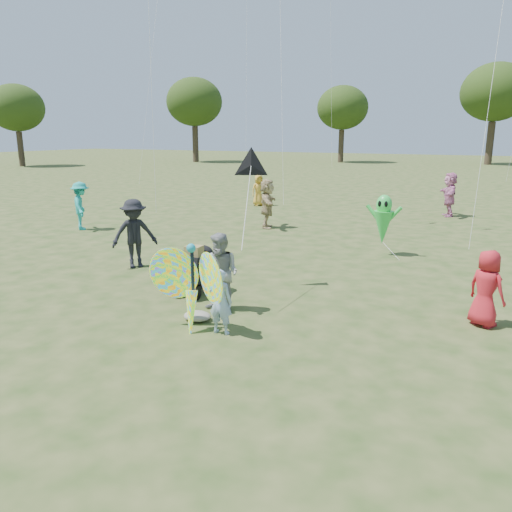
% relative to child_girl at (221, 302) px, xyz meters
% --- Properties ---
extents(ground, '(160.00, 160.00, 0.00)m').
position_rel_child_girl_xyz_m(ground, '(0.21, -0.15, -0.58)').
color(ground, '#51592B').
rests_on(ground, ground).
extents(child_girl, '(0.45, 0.32, 1.17)m').
position_rel_child_girl_xyz_m(child_girl, '(0.00, 0.00, 0.00)').
color(child_girl, '#96B3D5').
rests_on(child_girl, ground).
extents(adult_man, '(0.82, 0.67, 1.56)m').
position_rel_child_girl_xyz_m(adult_man, '(-0.55, 0.97, 0.20)').
color(adult_man, gray).
rests_on(adult_man, ground).
extents(grey_bag, '(0.53, 0.43, 0.17)m').
position_rel_child_girl_xyz_m(grey_bag, '(-0.72, 0.34, -0.50)').
color(grey_bag, gray).
rests_on(grey_bag, ground).
extents(crowd_a, '(0.82, 0.75, 1.41)m').
position_rel_child_girl_xyz_m(crowd_a, '(4.09, 2.46, 0.12)').
color(crowd_a, red).
rests_on(crowd_a, ground).
extents(crowd_b, '(1.26, 1.30, 1.79)m').
position_rel_child_girl_xyz_m(crowd_b, '(-4.25, 2.87, 0.31)').
color(crowd_b, black).
rests_on(crowd_b, ground).
extents(crowd_d, '(1.10, 1.74, 1.79)m').
position_rel_child_girl_xyz_m(crowd_d, '(-3.56, 9.46, 0.31)').
color(crowd_d, tan).
rests_on(crowd_d, ground).
extents(crowd_g, '(0.83, 0.86, 1.48)m').
position_rel_child_girl_xyz_m(crowd_g, '(-6.38, 14.49, 0.16)').
color(crowd_g, gold).
rests_on(crowd_g, ground).
extents(crowd_i, '(1.23, 1.25, 1.73)m').
position_rel_child_girl_xyz_m(crowd_i, '(-9.40, 6.13, 0.28)').
color(crowd_i, teal).
rests_on(crowd_i, ground).
extents(crowd_j, '(0.98, 1.79, 1.84)m').
position_rel_child_girl_xyz_m(crowd_j, '(2.16, 15.24, 0.34)').
color(crowd_j, '#C7729F').
rests_on(crowd_j, ground).
extents(jogging_stroller, '(0.55, 1.07, 1.09)m').
position_rel_child_girl_xyz_m(jogging_stroller, '(-1.59, 1.71, 0.03)').
color(jogging_stroller, black).
rests_on(jogging_stroller, ground).
extents(butterfly_kite, '(1.74, 0.75, 1.77)m').
position_rel_child_girl_xyz_m(butterfly_kite, '(-0.53, -0.08, 0.21)').
color(butterfly_kite, orange).
rests_on(butterfly_kite, ground).
extents(delta_kite_rig, '(1.09, 1.98, 1.88)m').
position_rel_child_girl_xyz_m(delta_kite_rig, '(-0.78, 2.71, 2.14)').
color(delta_kite_rig, black).
rests_on(delta_kite_rig, ground).
extents(alien_kite, '(1.12, 0.69, 1.74)m').
position_rel_child_girl_xyz_m(alien_kite, '(1.20, 7.07, 0.39)').
color(alien_kite, green).
rests_on(alien_kite, ground).
extents(tree_line, '(91.78, 33.60, 10.79)m').
position_rel_child_girl_xyz_m(tree_line, '(3.88, 44.84, 6.28)').
color(tree_line, '#3A2D21').
rests_on(tree_line, ground).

